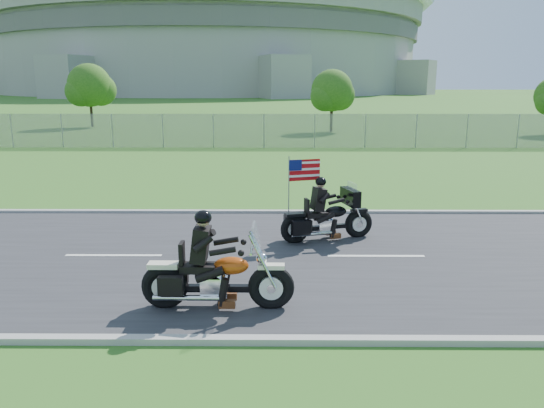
{
  "coord_description": "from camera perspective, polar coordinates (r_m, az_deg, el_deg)",
  "views": [
    {
      "loc": [
        1.71,
        -11.49,
        3.96
      ],
      "look_at": [
        1.63,
        0.0,
        1.26
      ],
      "focal_mm": 35.0,
      "sensor_mm": 36.0,
      "label": 1
    }
  ],
  "objects": [
    {
      "name": "ground",
      "position": [
        12.27,
        -7.65,
        -5.71
      ],
      "size": [
        420.0,
        420.0,
        0.0
      ],
      "primitive_type": "plane",
      "color": "#325B1C",
      "rests_on": "ground"
    },
    {
      "name": "road",
      "position": [
        12.26,
        -7.65,
        -5.62
      ],
      "size": [
        120.0,
        8.0,
        0.04
      ],
      "primitive_type": "cube",
      "color": "#28282B",
      "rests_on": "ground"
    },
    {
      "name": "curb_north",
      "position": [
        16.11,
        -5.68,
        -0.87
      ],
      "size": [
        120.0,
        0.18,
        0.12
      ],
      "primitive_type": "cube",
      "color": "#9E9B93",
      "rests_on": "ground"
    },
    {
      "name": "curb_south",
      "position": [
        8.57,
        -11.49,
        -14.17
      ],
      "size": [
        120.0,
        0.18,
        0.12
      ],
      "primitive_type": "cube",
      "color": "#9E9B93",
      "rests_on": "ground"
    },
    {
      "name": "fence",
      "position": [
        32.33,
        -11.66,
        7.72
      ],
      "size": [
        60.0,
        0.03,
        2.0
      ],
      "primitive_type": "cube",
      "color": "gray",
      "rests_on": "ground"
    },
    {
      "name": "stadium",
      "position": [
        183.15,
        -6.66,
        16.79
      ],
      "size": [
        140.4,
        140.4,
        29.2
      ],
      "color": "#A3A099",
      "rests_on": "ground"
    },
    {
      "name": "tree_fence_near",
      "position": [
        41.76,
        6.52,
        11.8
      ],
      "size": [
        3.52,
        3.28,
        4.75
      ],
      "color": "#382316",
      "rests_on": "ground"
    },
    {
      "name": "tree_fence_mid",
      "position": [
        48.15,
        -18.96,
        11.76
      ],
      "size": [
        3.96,
        3.69,
        5.3
      ],
      "color": "#382316",
      "rests_on": "ground"
    },
    {
      "name": "motorcycle_lead",
      "position": [
        9.39,
        -6.16,
        -7.98
      ],
      "size": [
        2.7,
        0.64,
        1.82
      ],
      "rotation": [
        0.0,
        0.0,
        -0.01
      ],
      "color": "black",
      "rests_on": "ground"
    },
    {
      "name": "motorcycle_follow",
      "position": [
        13.29,
        5.95,
        -1.63
      ],
      "size": [
        2.4,
        1.14,
        2.05
      ],
      "rotation": [
        0.0,
        0.0,
        0.29
      ],
      "color": "black",
      "rests_on": "ground"
    }
  ]
}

